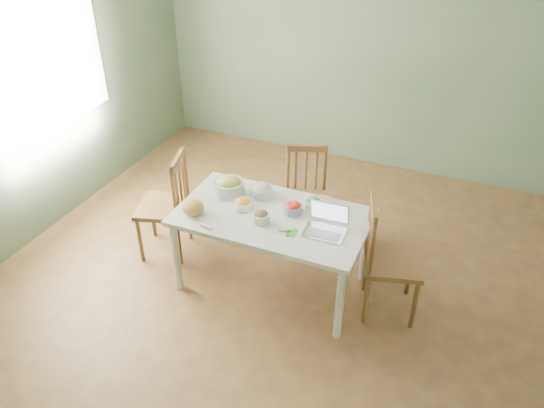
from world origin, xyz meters
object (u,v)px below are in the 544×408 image
at_px(dining_table, 272,250).
at_px(laptop, 325,222).
at_px(chair_far, 305,198).
at_px(bowl_squash, 229,185).
at_px(bread_boule, 193,208).
at_px(chair_right, 393,259).
at_px(chair_left, 162,205).

xyz_separation_m(dining_table, laptop, (0.44, -0.07, 0.45)).
bearing_deg(chair_far, bowl_squash, -150.21).
xyz_separation_m(chair_far, laptop, (0.42, -0.77, 0.35)).
bearing_deg(bowl_squash, laptop, -14.20).
height_order(bread_boule, laptop, laptop).
xyz_separation_m(chair_right, laptop, (-0.50, -0.16, 0.30)).
bearing_deg(dining_table, bowl_squash, 160.90).
relative_size(dining_table, bowl_squash, 5.83).
bearing_deg(chair_right, bread_boule, 86.44).
distance_m(chair_far, bowl_squash, 0.79).
xyz_separation_m(chair_left, chair_right, (2.00, 0.04, 0.01)).
bearing_deg(laptop, dining_table, 167.89).
relative_size(chair_right, bowl_squash, 3.88).
height_order(dining_table, laptop, laptop).
relative_size(dining_table, chair_left, 1.53).
distance_m(dining_table, bowl_squash, 0.63).
distance_m(dining_table, chair_far, 0.71).
distance_m(chair_far, bread_boule, 1.14).
bearing_deg(laptop, chair_far, 115.54).
bearing_deg(bread_boule, chair_right, 11.78).
bearing_deg(chair_far, chair_left, -168.56).
distance_m(chair_far, laptop, 0.95).
relative_size(chair_right, bread_boule, 5.75).
relative_size(chair_far, chair_right, 0.90).
bearing_deg(bowl_squash, chair_left, -170.41).
height_order(bowl_squash, laptop, laptop).
relative_size(chair_far, chair_left, 0.91).
height_order(dining_table, bread_boule, bread_boule).
xyz_separation_m(chair_right, bread_boule, (-1.50, -0.31, 0.26)).
relative_size(chair_left, bread_boule, 5.65).
bearing_deg(laptop, chair_right, 15.14).
distance_m(chair_left, bread_boule, 0.62).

